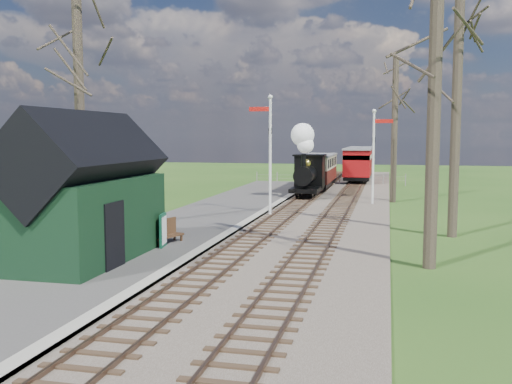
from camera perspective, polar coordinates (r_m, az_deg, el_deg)
ground at (r=14.12m, az=-9.19°, el=-11.61°), size 140.00×140.00×0.00m
distant_hills at (r=79.59m, az=10.04°, el=-9.22°), size 114.40×48.00×22.02m
ballast_bed at (r=34.92m, az=6.62°, el=-1.12°), size 8.00×60.00×0.10m
track_near at (r=35.09m, az=4.52°, el=-0.99°), size 1.60×60.00×0.15m
track_far at (r=34.80m, az=8.75°, el=-1.10°), size 1.60×60.00×0.15m
platform at (r=28.14m, az=-5.01°, el=-2.66°), size 5.00×44.00×0.20m
coping_strip at (r=27.52m, az=-0.45°, el=-2.82°), size 0.40×44.00×0.21m
station_shed at (r=19.08m, az=-16.73°, el=-0.31°), size 3.25×6.30×4.78m
semaphore_near at (r=29.08m, az=1.30°, el=4.60°), size 1.22×0.24×6.22m
semaphore_far at (r=34.48m, az=11.78°, el=4.21°), size 1.22×0.24×5.72m
bare_trees at (r=22.91m, az=3.47°, el=8.26°), size 15.51×22.39×12.00m
fence_line at (r=48.84m, az=7.32°, el=1.40°), size 12.60×0.08×1.00m
locomotive at (r=37.53m, az=5.13°, el=2.62°), size 1.90×4.42×4.74m
coach at (r=43.57m, az=6.24°, el=2.27°), size 2.21×7.58×2.33m
red_carriage_a at (r=50.44m, az=10.15°, el=2.77°), size 2.34×5.80×2.46m
red_carriage_b at (r=55.93m, az=10.44°, el=3.05°), size 2.34×5.80×2.46m
sign_board at (r=20.70m, az=-9.27°, el=-3.79°), size 0.23×0.82×1.20m
bench at (r=21.42m, az=-9.16°, el=-3.96°), size 0.90×1.61×0.89m
person at (r=20.80m, az=-10.10°, el=-3.76°), size 0.39×0.50×1.19m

